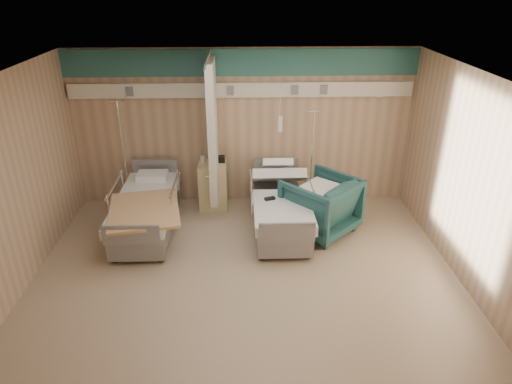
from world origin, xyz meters
TOP-DOWN VIEW (x-y plane):
  - ground at (0.00, 0.00)m, footprint 6.00×5.00m
  - room_walls at (-0.03, 0.25)m, footprint 6.04×5.04m
  - bed_right at (0.60, 1.30)m, footprint 1.00×2.16m
  - bed_left at (-1.60, 1.30)m, footprint 1.00×2.16m
  - bedside_cabinet at (-0.55, 2.20)m, footprint 0.50×0.48m
  - visitor_armchair at (1.25, 1.25)m, footprint 1.46×1.46m
  - waffle_blanket at (1.22, 1.20)m, footprint 0.78×0.79m
  - iv_stand_right at (1.21, 2.14)m, footprint 0.32×0.32m
  - iv_stand_left at (-2.08, 2.18)m, footprint 0.36×0.36m
  - call_remote at (0.41, 1.17)m, footprint 0.18×0.13m
  - tan_blanket at (-1.52, 0.84)m, footprint 1.24×1.45m
  - toiletry_bag at (-0.43, 2.27)m, footprint 0.20×0.13m
  - white_cup at (-0.72, 2.25)m, footprint 0.09×0.09m

SIDE VIEW (x-z plane):
  - ground at x=0.00m, z-range 0.00..0.00m
  - bed_right at x=0.60m, z-range 0.00..0.63m
  - bed_left at x=-1.60m, z-range 0.00..0.63m
  - iv_stand_right at x=1.21m, z-range -0.53..1.28m
  - iv_stand_left at x=-2.08m, z-range -0.59..1.41m
  - bedside_cabinet at x=-0.55m, z-range 0.00..0.85m
  - visitor_armchair at x=1.25m, z-range 0.00..0.95m
  - call_remote at x=0.41m, z-range 0.63..0.67m
  - tan_blanket at x=-1.52m, z-range 0.63..0.67m
  - toiletry_bag at x=-0.43m, z-range 0.85..0.96m
  - white_cup at x=-0.72m, z-range 0.85..0.97m
  - waffle_blanket at x=1.22m, z-range 0.95..1.02m
  - room_walls at x=-0.03m, z-range 0.45..3.27m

